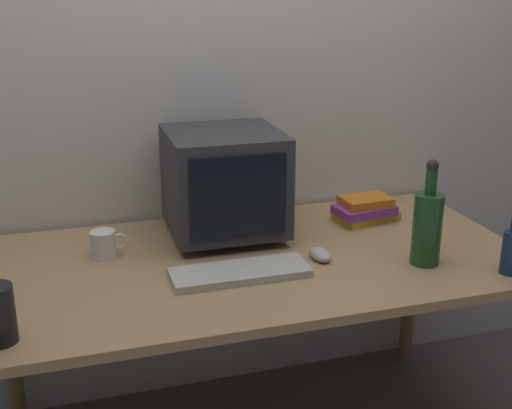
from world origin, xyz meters
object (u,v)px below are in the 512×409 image
at_px(bottle_tall, 427,225).
at_px(book_stack, 365,210).
at_px(bottle_short, 511,250).
at_px(mug, 104,244).
at_px(computer_mouse, 320,254).
at_px(keyboard, 240,273).
at_px(crt_monitor, 224,182).

bearing_deg(bottle_tall, book_stack, 91.17).
relative_size(bottle_short, mug, 1.69).
bearing_deg(bottle_short, computer_mouse, 152.60).
bearing_deg(keyboard, bottle_short, -15.46).
bearing_deg(bottle_short, mug, 157.43).
bearing_deg(keyboard, bottle_tall, -7.39).
bearing_deg(computer_mouse, crt_monitor, 125.03).
relative_size(keyboard, book_stack, 1.64).
distance_m(computer_mouse, book_stack, 0.41).
bearing_deg(mug, bottle_tall, -19.62).
xyz_separation_m(crt_monitor, bottle_short, (0.75, -0.56, -0.12)).
distance_m(computer_mouse, bottle_tall, 0.35).
bearing_deg(computer_mouse, bottle_short, -30.81).
bearing_deg(mug, book_stack, 3.98).
xyz_separation_m(bottle_tall, mug, (-0.96, 0.34, -0.08)).
height_order(crt_monitor, computer_mouse, crt_monitor).
xyz_separation_m(keyboard, bottle_short, (0.79, -0.22, 0.06)).
bearing_deg(mug, computer_mouse, -18.57).
distance_m(crt_monitor, book_stack, 0.55).
relative_size(keyboard, mug, 3.50).
bearing_deg(bottle_short, bottle_tall, 145.32).
xyz_separation_m(computer_mouse, bottle_short, (0.51, -0.27, 0.06)).
height_order(book_stack, mug, book_stack).
xyz_separation_m(keyboard, computer_mouse, (0.28, 0.05, 0.01)).
height_order(keyboard, computer_mouse, computer_mouse).
height_order(computer_mouse, bottle_tall, bottle_tall).
bearing_deg(crt_monitor, keyboard, -97.11).
bearing_deg(book_stack, bottle_short, -68.72).
relative_size(crt_monitor, book_stack, 1.53).
bearing_deg(computer_mouse, mug, 158.02).
distance_m(bottle_short, mug, 1.27).
bearing_deg(bottle_tall, mug, 160.38).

